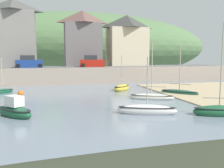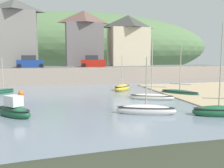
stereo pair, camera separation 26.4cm
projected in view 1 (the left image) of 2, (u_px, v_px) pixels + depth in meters
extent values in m
cube|color=gray|center=(134.00, 104.00, 22.64)|extent=(48.00, 40.00, 0.06)
cube|color=#A29181|center=(98.00, 75.00, 38.86)|extent=(48.00, 2.40, 2.40)
cube|color=#606060|center=(94.00, 67.00, 42.28)|extent=(48.00, 9.00, 0.10)
ellipsoid|color=#56784A|center=(79.00, 47.00, 75.39)|extent=(80.00, 44.00, 19.63)
cube|color=gray|center=(14.00, 39.00, 42.86)|extent=(7.00, 4.89, 9.40)
pyramid|color=#4F4F4B|center=(13.00, 5.00, 42.19)|extent=(7.30, 5.19, 2.09)
cube|color=slate|center=(83.00, 45.00, 45.86)|extent=(6.59, 4.06, 7.75)
pyramid|color=brown|center=(83.00, 17.00, 45.28)|extent=(6.89, 4.36, 2.30)
cube|color=beige|center=(127.00, 47.00, 47.99)|extent=(7.16, 5.40, 7.08)
pyramid|color=#403F3C|center=(127.00, 22.00, 47.43)|extent=(7.46, 5.70, 2.45)
ellipsoid|color=gold|center=(122.00, 88.00, 31.08)|extent=(3.06, 3.02, 0.96)
ellipsoid|color=black|center=(122.00, 86.00, 31.05)|extent=(3.00, 2.96, 0.12)
cylinder|color=#B2A893|center=(122.00, 70.00, 30.82)|extent=(0.09, 0.09, 3.59)
cylinder|color=gray|center=(122.00, 79.00, 30.95)|extent=(1.25, 1.22, 0.07)
ellipsoid|color=#195032|center=(15.00, 113.00, 17.88)|extent=(3.18, 3.43, 0.96)
ellipsoid|color=black|center=(15.00, 109.00, 17.85)|extent=(3.12, 3.36, 0.12)
cube|color=silver|center=(14.00, 101.00, 17.79)|extent=(1.44, 1.48, 0.75)
ellipsoid|color=silver|center=(147.00, 110.00, 18.64)|extent=(4.56, 2.58, 0.91)
ellipsoid|color=black|center=(147.00, 107.00, 18.61)|extent=(4.47, 2.53, 0.12)
cylinder|color=#B2A893|center=(147.00, 81.00, 18.38)|extent=(0.09, 0.09, 3.55)
cylinder|color=gray|center=(147.00, 97.00, 18.51)|extent=(2.58, 1.05, 0.07)
ellipsoid|color=#1E5936|center=(219.00, 112.00, 18.13)|extent=(3.94, 2.39, 0.97)
ellipsoid|color=black|center=(219.00, 108.00, 18.10)|extent=(3.87, 2.34, 0.12)
cylinder|color=#B2A893|center=(222.00, 65.00, 17.74)|extent=(0.09, 0.09, 5.89)
cylinder|color=gray|center=(220.00, 98.00, 18.02)|extent=(2.25, 0.85, 0.07)
ellipsoid|color=#1B513D|center=(179.00, 93.00, 28.00)|extent=(3.60, 4.02, 0.66)
ellipsoid|color=black|center=(179.00, 91.00, 27.98)|extent=(3.53, 3.94, 0.12)
cylinder|color=#B2A893|center=(180.00, 68.00, 27.67)|extent=(0.09, 0.09, 4.94)
cylinder|color=gray|center=(180.00, 84.00, 27.89)|extent=(1.68, 2.00, 0.07)
ellipsoid|color=silver|center=(151.00, 97.00, 24.80)|extent=(4.48, 2.89, 0.72)
ellipsoid|color=black|center=(152.00, 95.00, 24.78)|extent=(4.39, 2.83, 0.12)
cylinder|color=#B2A893|center=(152.00, 67.00, 24.45)|extent=(0.09, 0.09, 5.33)
cylinder|color=gray|center=(152.00, 87.00, 24.68)|extent=(2.60, 1.27, 0.07)
ellipsoid|color=#125634|center=(3.00, 92.00, 28.86)|extent=(2.59, 2.71, 0.61)
ellipsoid|color=black|center=(3.00, 90.00, 28.84)|extent=(2.54, 2.66, 0.12)
cylinder|color=#B2A893|center=(2.00, 73.00, 28.61)|extent=(0.09, 0.09, 3.60)
cylinder|color=gray|center=(2.00, 84.00, 28.75)|extent=(1.04, 1.12, 0.07)
cube|color=navy|center=(29.00, 64.00, 39.64)|extent=(4.13, 1.77, 1.20)
cube|color=#282D33|center=(28.00, 58.00, 39.47)|extent=(2.12, 1.53, 0.80)
cylinder|color=black|center=(40.00, 65.00, 40.85)|extent=(0.64, 0.22, 0.64)
cylinder|color=black|center=(40.00, 66.00, 39.31)|extent=(0.64, 0.22, 0.64)
cylinder|color=black|center=(19.00, 65.00, 40.04)|extent=(0.64, 0.22, 0.64)
cylinder|color=black|center=(18.00, 66.00, 38.50)|extent=(0.64, 0.22, 0.64)
cube|color=#B51F13|center=(92.00, 63.00, 42.13)|extent=(4.26, 2.15, 1.20)
cube|color=#282D33|center=(91.00, 58.00, 41.96)|extent=(2.25, 1.72, 0.80)
cylinder|color=black|center=(101.00, 65.00, 43.34)|extent=(0.64, 0.22, 0.64)
cylinder|color=black|center=(103.00, 65.00, 41.80)|extent=(0.64, 0.22, 0.64)
cylinder|color=black|center=(82.00, 65.00, 42.53)|extent=(0.64, 0.22, 0.64)
cylinder|color=black|center=(83.00, 65.00, 40.99)|extent=(0.64, 0.22, 0.64)
sphere|color=orange|center=(21.00, 93.00, 27.48)|extent=(0.60, 0.60, 0.60)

